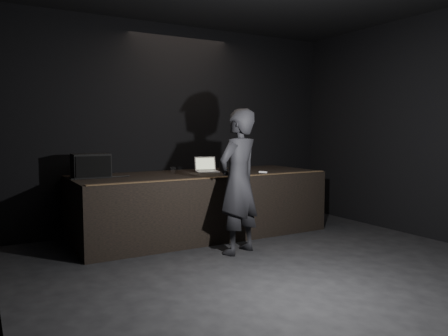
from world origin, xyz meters
TOP-DOWN VIEW (x-y plane):
  - ground at (0.00, 0.00)m, footprint 7.00×7.00m
  - room_walls at (0.00, 0.00)m, footprint 6.10×7.10m
  - stage_riser at (0.00, 2.73)m, footprint 4.00×1.50m
  - riser_lip at (0.00, 2.02)m, footprint 3.92×0.10m
  - stage_monitor at (-1.67, 2.95)m, footprint 0.54×0.40m
  - cable at (-1.56, 2.81)m, footprint 0.85×0.05m
  - laptop at (0.22, 2.91)m, footprint 0.42×0.39m
  - beer_can at (0.15, 2.17)m, footprint 0.07×0.07m
  - plastic_cup at (-0.39, 2.91)m, footprint 0.09×0.09m
  - wii_remote at (0.94, 2.28)m, footprint 0.10×0.13m
  - person at (-0.02, 1.50)m, footprint 0.85×0.70m

SIDE VIEW (x-z plane):
  - ground at x=0.00m, z-range 0.00..0.00m
  - stage_riser at x=0.00m, z-range 0.00..1.00m
  - person at x=-0.02m, z-range 0.00..1.99m
  - riser_lip at x=0.00m, z-range 1.00..1.01m
  - cable at x=-1.56m, z-range 1.00..1.02m
  - wii_remote at x=0.94m, z-range 1.00..1.03m
  - plastic_cup at x=-0.39m, z-range 1.00..1.11m
  - laptop at x=0.22m, z-range 0.94..1.19m
  - beer_can at x=0.15m, z-range 1.00..1.17m
  - stage_monitor at x=-1.67m, z-range 1.00..1.35m
  - room_walls at x=0.00m, z-range 0.26..3.78m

